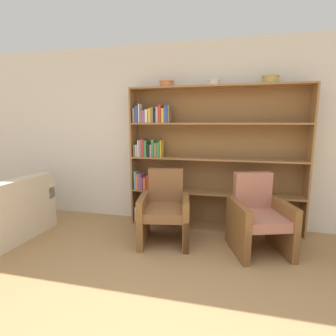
{
  "coord_description": "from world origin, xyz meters",
  "views": [
    {
      "loc": [
        0.39,
        -1.51,
        1.57
      ],
      "look_at": [
        -0.45,
        2.01,
        0.95
      ],
      "focal_mm": 28.0,
      "sensor_mm": 36.0,
      "label": 1
    }
  ],
  "objects_px": {
    "bowl_brass": "(270,79)",
    "armchair_cushioned": "(258,218)",
    "bookshelf": "(199,160)",
    "armchair_leather": "(165,210)",
    "bowl_cream": "(167,84)",
    "bowl_sage": "(214,82)"
  },
  "relations": [
    {
      "from": "armchair_cushioned",
      "to": "bowl_sage",
      "type": "bearing_deg",
      "value": -60.8
    },
    {
      "from": "bowl_sage",
      "to": "armchair_leather",
      "type": "distance_m",
      "value": 1.9
    },
    {
      "from": "bowl_brass",
      "to": "armchair_cushioned",
      "type": "height_order",
      "value": "bowl_brass"
    },
    {
      "from": "bowl_cream",
      "to": "armchair_leather",
      "type": "bearing_deg",
      "value": -78.82
    },
    {
      "from": "bookshelf",
      "to": "armchair_leather",
      "type": "bearing_deg",
      "value": -121.67
    },
    {
      "from": "bowl_sage",
      "to": "armchair_leather",
      "type": "relative_size",
      "value": 0.19
    },
    {
      "from": "bookshelf",
      "to": "armchair_cushioned",
      "type": "xyz_separation_m",
      "value": [
        0.82,
        -0.61,
        -0.61
      ]
    },
    {
      "from": "bowl_cream",
      "to": "bowl_brass",
      "type": "height_order",
      "value": "bowl_brass"
    },
    {
      "from": "bookshelf",
      "to": "bowl_brass",
      "type": "height_order",
      "value": "bowl_brass"
    },
    {
      "from": "bowl_cream",
      "to": "bowl_sage",
      "type": "distance_m",
      "value": 0.68
    },
    {
      "from": "bowl_brass",
      "to": "armchair_cushioned",
      "type": "bearing_deg",
      "value": -100.76
    },
    {
      "from": "bookshelf",
      "to": "armchair_leather",
      "type": "distance_m",
      "value": 0.94
    },
    {
      "from": "bowl_sage",
      "to": "bowl_brass",
      "type": "distance_m",
      "value": 0.74
    },
    {
      "from": "bowl_sage",
      "to": "bowl_brass",
      "type": "relative_size",
      "value": 0.78
    },
    {
      "from": "bowl_cream",
      "to": "armchair_leather",
      "type": "distance_m",
      "value": 1.82
    },
    {
      "from": "bowl_cream",
      "to": "bowl_sage",
      "type": "height_order",
      "value": "bowl_cream"
    },
    {
      "from": "armchair_cushioned",
      "to": "armchair_leather",
      "type": "bearing_deg",
      "value": -18.14
    },
    {
      "from": "bowl_brass",
      "to": "armchair_cushioned",
      "type": "relative_size",
      "value": 0.24
    },
    {
      "from": "bowl_cream",
      "to": "bowl_brass",
      "type": "xyz_separation_m",
      "value": [
        1.42,
        0.0,
        0.01
      ]
    },
    {
      "from": "bowl_brass",
      "to": "armchair_leather",
      "type": "bearing_deg",
      "value": -155.92
    },
    {
      "from": "bookshelf",
      "to": "armchair_leather",
      "type": "height_order",
      "value": "bookshelf"
    },
    {
      "from": "bowl_brass",
      "to": "bowl_sage",
      "type": "bearing_deg",
      "value": 180.0
    }
  ]
}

